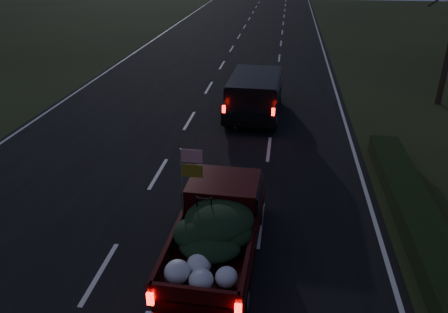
# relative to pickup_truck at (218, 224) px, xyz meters

# --- Properties ---
(ground) EXTENTS (120.00, 120.00, 0.00)m
(ground) POSITION_rel_pickup_truck_xyz_m (-2.66, -1.01, -0.96)
(ground) COLOR black
(ground) RESTS_ON ground
(road_asphalt) EXTENTS (14.00, 120.00, 0.02)m
(road_asphalt) POSITION_rel_pickup_truck_xyz_m (-2.66, -1.01, -0.95)
(road_asphalt) COLOR black
(road_asphalt) RESTS_ON ground
(hedge_row) EXTENTS (1.00, 10.00, 0.60)m
(hedge_row) POSITION_rel_pickup_truck_xyz_m (5.14, 1.99, -0.66)
(hedge_row) COLOR black
(hedge_row) RESTS_ON ground
(pickup_truck) EXTENTS (2.01, 4.92, 2.55)m
(pickup_truck) POSITION_rel_pickup_truck_xyz_m (0.00, 0.00, 0.00)
(pickup_truck) COLOR #340707
(pickup_truck) RESTS_ON ground
(lead_suv) EXTENTS (2.33, 5.29, 1.50)m
(lead_suv) POSITION_rel_pickup_truck_xyz_m (0.10, 10.13, 0.18)
(lead_suv) COLOR black
(lead_suv) RESTS_ON ground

